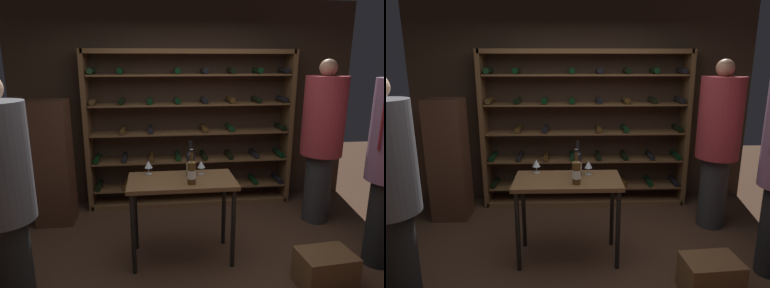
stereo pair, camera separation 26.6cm
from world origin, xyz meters
TOP-DOWN VIEW (x-y plane):
  - ground_plane at (0.00, 0.00)m, footprint 9.79×9.79m
  - back_wall at (0.00, 1.89)m, footprint 4.72×0.10m
  - wine_rack at (0.05, 1.68)m, footprint 2.81×0.32m
  - tasting_table at (-0.20, 0.30)m, footprint 1.06×0.54m
  - person_guest_plum_blouse at (-1.59, -0.34)m, footprint 0.44×0.44m
  - person_guest_blue_shirt at (1.57, 0.95)m, footprint 0.49×0.49m
  - wine_crate at (1.04, -0.31)m, footprint 0.51×0.38m
  - display_cabinet at (-1.70, 1.27)m, footprint 0.44×0.36m
  - wine_bottle_red_label at (-0.10, 0.40)m, footprint 0.09×0.09m
  - wine_bottle_black_capsule at (-0.12, 0.16)m, footprint 0.08×0.08m
  - wine_glass_stemmed_center at (-0.53, 0.49)m, footprint 0.08×0.08m
  - wine_glass_stemmed_left at (0.01, 0.43)m, footprint 0.08×0.08m

SIDE VIEW (x-z plane):
  - ground_plane at x=0.00m, z-range 0.00..0.00m
  - wine_crate at x=1.04m, z-range 0.00..0.33m
  - tasting_table at x=-0.20m, z-range 0.32..1.17m
  - display_cabinet at x=-1.70m, z-range 0.00..1.55m
  - wine_glass_stemmed_left at x=0.01m, z-range 0.89..1.03m
  - wine_glass_stemmed_center at x=-0.53m, z-range 0.89..1.03m
  - wine_bottle_black_capsule at x=-0.12m, z-range 0.81..1.15m
  - wine_bottle_red_label at x=-0.10m, z-range 0.81..1.17m
  - person_guest_plum_blouse at x=-1.59m, z-range 0.10..2.01m
  - wine_rack at x=0.05m, z-range -0.01..2.13m
  - person_guest_blue_shirt at x=1.57m, z-range 0.11..2.12m
  - back_wall at x=0.00m, z-range 0.00..2.79m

